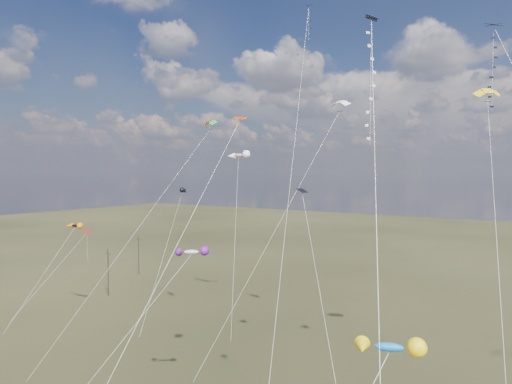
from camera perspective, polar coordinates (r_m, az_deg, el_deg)
The scene contains 16 objects.
utility_pole_near at distance 82.41m, azimuth -18.00°, elevation -9.46°, with size 1.40×0.20×8.00m.
utility_pole_far at distance 97.29m, azimuth -14.46°, elevation -7.58°, with size 1.40×0.20×8.00m.
diamond_black_high at distance 37.95m, azimuth 28.47°, elevation 11.69°, with size 14.31×18.50×32.10m.
diamond_navy_tall at distance 52.71m, azimuth 6.24°, elevation 17.27°, with size 10.27×26.58×40.42m.
diamond_black_mid at distance 43.81m, azimuth 6.91°, elevation -6.27°, with size 11.47×13.78×19.31m.
diamond_red_low at distance 71.46m, azimuth -20.67°, elevation -6.66°, with size 6.97×8.89×12.45m.
diamond_navy_right at distance 26.01m, azimuth 14.22°, elevation 11.07°, with size 9.60×24.14×29.91m.
diamond_orange_center at distance 32.47m, azimuth -7.53°, elevation -1.80°, with size 1.35×20.48×25.45m.
parafoil_yellow at distance 47.85m, azimuth 27.01°, elevation 11.02°, with size 5.92×24.23×29.11m.
parafoil_blue_white at distance 53.83m, azimuth 10.33°, elevation 10.86°, with size 10.17×16.43×29.62m.
parafoil_tricolor at distance 55.85m, azimuth -5.89°, elevation 8.64°, with size 9.90×19.63×27.73m.
novelty_black_orange at distance 72.04m, azimuth -21.74°, elevation -3.97°, with size 2.98×11.36×13.64m.
novelty_orange_black at distance 66.99m, azimuth -9.20°, elevation 0.10°, with size 3.00×11.49×18.78m.
novelty_white_purple at distance 39.00m, azimuth -8.17°, elevation -7.53°, with size 8.74×10.35×14.75m.
novelty_redwhite_stripe at distance 68.13m, azimuth -2.22°, elevation 4.56°, with size 8.52×11.98×24.18m.
novelty_blue_yellow at distance 18.39m, azimuth 16.15°, elevation -18.42°, with size 6.47×8.26×14.97m.
Camera 1 is at (25.16, -20.15, 21.01)m, focal length 32.00 mm.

